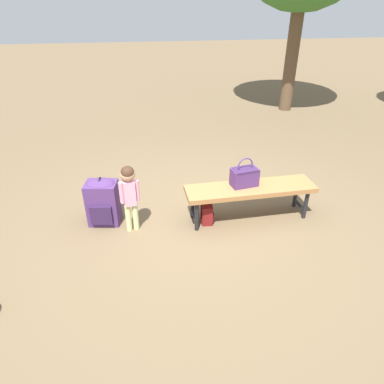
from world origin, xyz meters
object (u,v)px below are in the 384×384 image
object	(u,v)px
park_bench	(250,191)
backpack_small	(207,212)
handbag	(244,176)
child_standing	(129,189)
backpack_large	(103,200)

from	to	relation	value
park_bench	backpack_small	distance (m)	0.60
park_bench	handbag	bearing A→B (deg)	-33.72
park_bench	child_standing	size ratio (longest dim) A/B	1.89
backpack_small	handbag	bearing A→B (deg)	-170.93
park_bench	child_standing	xyz separation A→B (m)	(1.46, 0.03, 0.17)
park_bench	child_standing	world-z (taller)	child_standing
handbag	park_bench	bearing A→B (deg)	146.28
park_bench	child_standing	bearing A→B (deg)	1.05
park_bench	backpack_small	world-z (taller)	park_bench
handbag	child_standing	bearing A→B (deg)	3.14
handbag	backpack_large	world-z (taller)	handbag
child_standing	backpack_large	bearing A→B (deg)	-33.71
park_bench	handbag	xyz separation A→B (m)	(0.07, -0.05, 0.18)
child_standing	backpack_small	world-z (taller)	child_standing
backpack_small	park_bench	bearing A→B (deg)	-177.29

